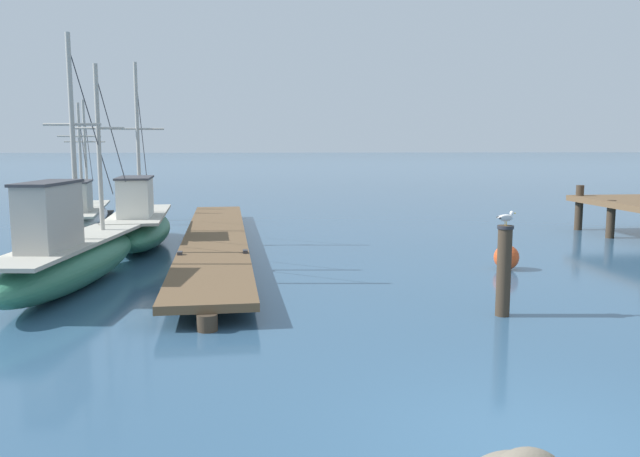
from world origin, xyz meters
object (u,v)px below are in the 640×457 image
at_px(fishing_boat_1, 139,224).
at_px(fishing_boat_0, 70,256).
at_px(fishing_boat_2, 81,213).
at_px(perched_seagull, 506,217).
at_px(mooring_piling, 504,269).
at_px(mooring_buoy, 506,257).

bearing_deg(fishing_boat_1, fishing_boat_0, -93.28).
xyz_separation_m(fishing_boat_2, perched_seagull, (11.68, -13.49, 1.33)).
distance_m(mooring_piling, mooring_buoy, 4.58).
height_order(fishing_boat_1, fishing_boat_2, fishing_boat_1).
bearing_deg(fishing_boat_2, fishing_boat_1, -57.30).
distance_m(fishing_boat_2, perched_seagull, 17.89).
bearing_deg(fishing_boat_0, fishing_boat_2, 105.59).
bearing_deg(perched_seagull, fishing_boat_2, 130.90).
distance_m(fishing_boat_2, mooring_buoy, 16.18).
xyz_separation_m(fishing_boat_0, fishing_boat_2, (-2.98, 10.67, -0.22)).
distance_m(fishing_boat_1, mooring_buoy, 10.81).
height_order(fishing_boat_1, mooring_piling, fishing_boat_1).
relative_size(fishing_boat_1, mooring_buoy, 8.67).
height_order(mooring_piling, mooring_buoy, mooring_piling).
bearing_deg(fishing_boat_0, mooring_buoy, 7.90).
bearing_deg(fishing_boat_0, perched_seagull, -17.96).
height_order(fishing_boat_1, perched_seagull, fishing_boat_1).
bearing_deg(fishing_boat_0, mooring_piling, -17.94).
bearing_deg(fishing_boat_1, mooring_buoy, -22.33).
bearing_deg(perched_seagull, fishing_boat_1, 135.11).
height_order(fishing_boat_2, perched_seagull, fishing_boat_2).
relative_size(fishing_boat_0, perched_seagull, 19.74).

